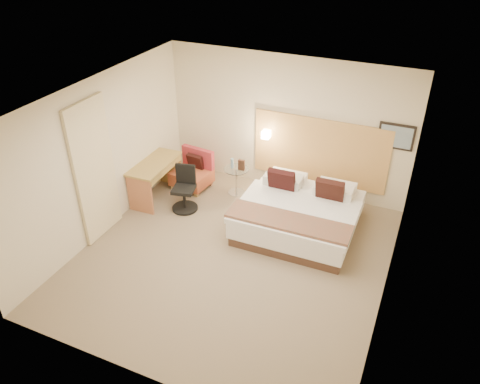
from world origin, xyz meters
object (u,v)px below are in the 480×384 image
at_px(side_table, 236,180).
at_px(desk_chair, 185,192).
at_px(desk, 156,170).
at_px(bed, 299,214).
at_px(lounge_chair, 193,173).

xyz_separation_m(side_table, desk_chair, (-0.66, -0.88, 0.05)).
bearing_deg(desk, desk_chair, -10.48).
bearing_deg(side_table, desk, -150.74).
xyz_separation_m(bed, desk, (-2.86, -0.10, 0.28)).
distance_m(bed, desk, 2.87).
bearing_deg(bed, side_table, 156.54).
relative_size(side_table, desk_chair, 0.64).
distance_m(bed, desk_chair, 2.18).
height_order(lounge_chair, desk_chair, desk_chair).
distance_m(side_table, desk_chair, 1.11).
xyz_separation_m(lounge_chair, side_table, (0.92, 0.09, 0.00)).
xyz_separation_m(side_table, desk, (-1.35, -0.76, 0.29)).
bearing_deg(side_table, bed, -23.46).
height_order(lounge_chair, side_table, lounge_chair).
bearing_deg(side_table, desk_chair, -126.93).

